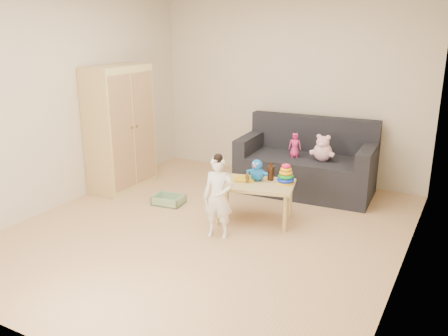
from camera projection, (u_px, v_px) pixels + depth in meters
The scene contains 13 objects.
room at pixel (208, 113), 4.86m from camera, with size 4.50×4.50×4.50m.
wardrobe at pixel (120, 128), 6.34m from camera, with size 0.46×0.92×1.66m, color #D6C275.
sofa at pixel (305, 174), 6.33m from camera, with size 1.75×0.88×0.49m, color black.
play_table at pixel (254, 202), 5.40m from camera, with size 0.87×0.55×0.46m, color tan.
storage_bin at pixel (169, 200), 5.96m from camera, with size 0.37×0.27×0.11m, color #82A87A, non-canonical shape.
toddler at pixel (218, 198), 4.95m from camera, with size 0.32×0.21×0.86m, color white.
pink_bear at pixel (323, 150), 6.04m from camera, with size 0.25×0.22×0.29m, color #EDAEBE, non-canonical shape.
doll at pixel (295, 145), 6.20m from camera, with size 0.16×0.11×0.32m, color #EF2C82.
ring_stacker at pixel (286, 176), 5.30m from camera, with size 0.20×0.20×0.22m.
brown_bottle at pixel (271, 172), 5.41m from camera, with size 0.07×0.07×0.21m.
blue_plush at pixel (257, 170), 5.39m from camera, with size 0.21×0.17×0.26m, color blue, non-canonical shape.
wooden_figure at pixel (247, 178), 5.32m from camera, with size 0.05×0.04×0.12m, color brown, non-canonical shape.
yellow_book at pixel (245, 179), 5.45m from camera, with size 0.22×0.22×0.02m, color gold.
Camera 1 is at (2.45, -4.14, 2.19)m, focal length 38.00 mm.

